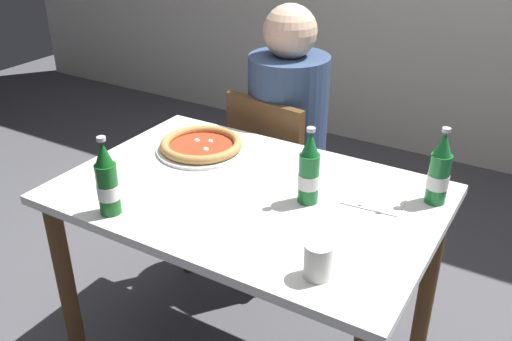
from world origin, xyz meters
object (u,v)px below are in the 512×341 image
object	(u,v)px
beer_bottle_center	(107,182)
napkin_with_cutlery	(377,196)
chair_behind_table	(279,173)
dining_table_main	(248,221)
pizza_margherita_near	(201,146)
paper_cup	(318,261)
beer_bottle_left	(439,172)
diner_seated	(287,148)
beer_bottle_right	(309,171)

from	to	relation	value
beer_bottle_center	napkin_with_cutlery	bearing A→B (deg)	37.28
chair_behind_table	dining_table_main	bearing A→B (deg)	118.06
pizza_margherita_near	paper_cup	bearing A→B (deg)	-33.25
pizza_margherita_near	dining_table_main	bearing A→B (deg)	-28.60
beer_bottle_left	napkin_with_cutlery	size ratio (longest dim) A/B	1.28
paper_cup	pizza_margherita_near	bearing A→B (deg)	146.75
diner_seated	napkin_with_cutlery	distance (m)	0.77
diner_seated	napkin_with_cutlery	world-z (taller)	diner_seated
chair_behind_table	paper_cup	distance (m)	1.12
chair_behind_table	beer_bottle_right	bearing A→B (deg)	134.18
diner_seated	beer_bottle_right	bearing A→B (deg)	-57.24
pizza_margherita_near	beer_bottle_left	distance (m)	0.84
napkin_with_cutlery	paper_cup	size ratio (longest dim) A/B	2.02
beer_bottle_left	beer_bottle_center	xyz separation A→B (m)	(-0.81, -0.56, 0.00)
beer_bottle_left	beer_bottle_center	distance (m)	0.99
beer_bottle_left	paper_cup	distance (m)	0.54
dining_table_main	napkin_with_cutlery	distance (m)	0.42
pizza_margherita_near	beer_bottle_right	size ratio (longest dim) A/B	1.33
paper_cup	diner_seated	bearing A→B (deg)	121.84
pizza_margherita_near	napkin_with_cutlery	world-z (taller)	pizza_margherita_near
diner_seated	beer_bottle_left	distance (m)	0.89
paper_cup	beer_bottle_left	bearing A→B (deg)	73.53
dining_table_main	chair_behind_table	size ratio (longest dim) A/B	1.41
pizza_margherita_near	beer_bottle_right	xyz separation A→B (m)	(0.50, -0.13, 0.08)
beer_bottle_center	paper_cup	bearing A→B (deg)	3.62
dining_table_main	beer_bottle_right	distance (m)	0.29
beer_bottle_left	napkin_with_cutlery	xyz separation A→B (m)	(-0.16, -0.07, -0.10)
beer_bottle_center	diner_seated	bearing A→B (deg)	85.56
beer_bottle_left	chair_behind_table	bearing A→B (deg)	153.57
diner_seated	pizza_margherita_near	size ratio (longest dim) A/B	3.68
beer_bottle_left	beer_bottle_right	xyz separation A→B (m)	(-0.34, -0.20, 0.00)
beer_bottle_left	napkin_with_cutlery	bearing A→B (deg)	-158.05
chair_behind_table	beer_bottle_center	bearing A→B (deg)	94.49
chair_behind_table	beer_bottle_left	distance (m)	0.92
diner_seated	pizza_margherita_near	distance (m)	0.54
dining_table_main	pizza_margherita_near	distance (m)	0.37
beer_bottle_left	paper_cup	size ratio (longest dim) A/B	2.60
pizza_margherita_near	beer_bottle_center	size ratio (longest dim) A/B	1.33
diner_seated	beer_bottle_right	distance (m)	0.79
pizza_margherita_near	napkin_with_cutlery	size ratio (longest dim) A/B	1.71
dining_table_main	beer_bottle_right	size ratio (longest dim) A/B	4.86
beer_bottle_left	pizza_margherita_near	bearing A→B (deg)	-174.97
pizza_margherita_near	napkin_with_cutlery	distance (m)	0.67
chair_behind_table	pizza_margherita_near	xyz separation A→B (m)	(-0.09, -0.45, 0.29)
beer_bottle_center	beer_bottle_right	bearing A→B (deg)	37.19
dining_table_main	napkin_with_cutlery	world-z (taller)	napkin_with_cutlery
beer_bottle_center	pizza_margherita_near	bearing A→B (deg)	92.32
chair_behind_table	pizza_margherita_near	bearing A→B (deg)	87.64
beer_bottle_center	napkin_with_cutlery	xyz separation A→B (m)	(0.65, 0.50, -0.10)
beer_bottle_right	paper_cup	bearing A→B (deg)	-60.01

